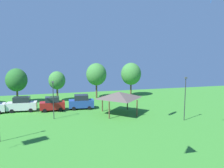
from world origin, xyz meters
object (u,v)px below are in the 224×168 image
light_post_3 (53,98)px  treeline_tree_4 (131,74)px  treeline_tree_1 (16,80)px  parked_car_third_from_left (52,104)px  light_post_2 (185,96)px  treeline_tree_2 (57,80)px  parked_car_rightmost_in_row (81,102)px  treeline_tree_3 (96,74)px  park_pavilion (119,95)px  parked_car_second_from_left (22,104)px

light_post_3 → treeline_tree_4: 22.45m
treeline_tree_1 → treeline_tree_4: size_ratio=0.91×
parked_car_third_from_left → light_post_2: size_ratio=0.64×
treeline_tree_2 → parked_car_rightmost_in_row: bearing=-63.8°
parked_car_rightmost_in_row → treeline_tree_3: bearing=68.2°
park_pavilion → light_post_2: light_post_2 is taller
park_pavilion → treeline_tree_3: size_ratio=0.78×
light_post_3 → treeline_tree_1: size_ratio=0.84×
light_post_3 → light_post_2: bearing=-17.5°
treeline_tree_1 → light_post_3: bearing=-63.4°
light_post_2 → parked_car_rightmost_in_row: bearing=141.1°
light_post_2 → treeline_tree_2: bearing=133.0°
parked_car_third_from_left → park_pavilion: size_ratio=0.70×
park_pavilion → light_post_2: size_ratio=0.92×
parked_car_third_from_left → parked_car_rightmost_in_row: parked_car_rightmost_in_row is taller
park_pavilion → parked_car_second_from_left: bearing=159.2°
treeline_tree_3 → treeline_tree_1: bearing=-176.0°
treeline_tree_1 → treeline_tree_2: treeline_tree_1 is taller
parked_car_second_from_left → treeline_tree_2: size_ratio=0.81×
light_post_2 → treeline_tree_1: treeline_tree_1 is taller
parked_car_second_from_left → treeline_tree_1: (-1.44, 6.83, 3.33)m
light_post_2 → treeline_tree_2: light_post_2 is taller
light_post_3 → treeline_tree_3: size_ratio=0.76×
parked_car_third_from_left → treeline_tree_3: treeline_tree_3 is taller
parked_car_second_from_left → light_post_3: bearing=-45.8°
parked_car_third_from_left → light_post_2: 21.47m
treeline_tree_1 → treeline_tree_2: (7.52, -0.16, -0.33)m
park_pavilion → treeline_tree_2: size_ratio=0.97×
parked_car_second_from_left → light_post_2: size_ratio=0.77×
light_post_2 → park_pavilion: bearing=143.5°
treeline_tree_1 → parked_car_rightmost_in_row: bearing=-34.5°
treeline_tree_4 → treeline_tree_2: bearing=-174.5°
parked_car_rightmost_in_row → treeline_tree_4: size_ratio=0.60×
light_post_2 → treeline_tree_4: 20.07m
parked_car_third_from_left → park_pavilion: 11.51m
parked_car_rightmost_in_row → park_pavilion: park_pavilion is taller
treeline_tree_2 → treeline_tree_3: treeline_tree_3 is taller
parked_car_third_from_left → treeline_tree_4: size_ratio=0.55×
parked_car_rightmost_in_row → light_post_3: 7.29m
park_pavilion → treeline_tree_4: bearing=63.1°
parked_car_rightmost_in_row → light_post_3: size_ratio=0.79×
treeline_tree_1 → parked_car_second_from_left: bearing=-78.1°
parked_car_second_from_left → treeline_tree_3: treeline_tree_3 is taller
parked_car_third_from_left → treeline_tree_1: (-6.35, 7.78, 3.37)m
parked_car_second_from_left → park_pavilion: size_ratio=0.83×
treeline_tree_1 → treeline_tree_4: bearing=3.4°
parked_car_third_from_left → treeline_tree_4: bearing=28.5°
parked_car_third_from_left → treeline_tree_1: bearing=129.8°
parked_car_second_from_left → treeline_tree_2: 9.52m
parked_car_rightmost_in_row → treeline_tree_2: (-3.73, 7.57, 2.99)m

